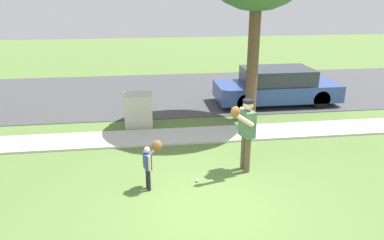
% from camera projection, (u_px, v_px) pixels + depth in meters
% --- Properties ---
extents(ground_plane, '(48.00, 48.00, 0.00)m').
position_uv_depth(ground_plane, '(187.00, 138.00, 10.57)').
color(ground_plane, '#567538').
extents(sidewalk_strip, '(36.00, 1.20, 0.06)m').
position_uv_depth(sidewalk_strip, '(187.00, 136.00, 10.65)').
color(sidewalk_strip, beige).
rests_on(sidewalk_strip, ground).
extents(road_surface, '(36.00, 6.80, 0.02)m').
position_uv_depth(road_surface, '(173.00, 92.00, 15.33)').
color(road_surface, '#424244').
rests_on(road_surface, ground).
extents(person_adult, '(0.67, 0.76, 1.75)m').
position_uv_depth(person_adult, '(246.00, 128.00, 8.28)').
color(person_adult, brown).
rests_on(person_adult, ground).
extents(person_child, '(0.44, 0.48, 1.04)m').
position_uv_depth(person_child, '(150.00, 160.00, 7.68)').
color(person_child, black).
rests_on(person_child, ground).
extents(baseball, '(0.07, 0.07, 0.07)m').
position_uv_depth(baseball, '(197.00, 180.00, 8.13)').
color(baseball, white).
rests_on(baseball, ground).
extents(utility_cabinet, '(0.84, 0.78, 1.02)m').
position_uv_depth(utility_cabinet, '(138.00, 110.00, 11.40)').
color(utility_cabinet, beige).
rests_on(utility_cabinet, ground).
extents(parked_wagon_blue, '(4.50, 1.80, 1.33)m').
position_uv_depth(parked_wagon_blue, '(276.00, 86.00, 13.57)').
color(parked_wagon_blue, '#2D478C').
rests_on(parked_wagon_blue, road_surface).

